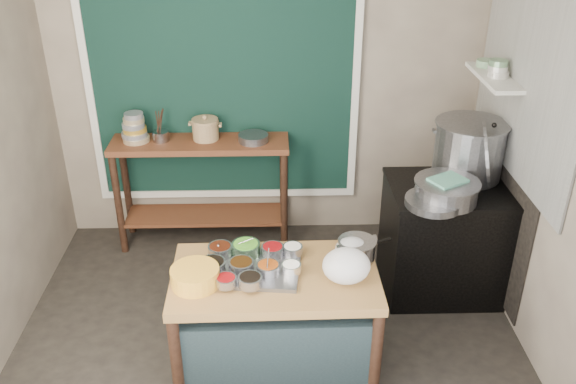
{
  "coord_description": "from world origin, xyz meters",
  "views": [
    {
      "loc": [
        0.05,
        -3.31,
        2.91
      ],
      "look_at": [
        0.14,
        0.25,
        1.02
      ],
      "focal_mm": 38.0,
      "sensor_mm": 36.0,
      "label": 1
    }
  ],
  "objects_px": {
    "condiment_tray": "(251,268)",
    "utensil_cup": "(161,136)",
    "yellow_basin": "(195,277)",
    "ceramic_crock": "(205,130)",
    "saucepan": "(357,250)",
    "back_counter": "(203,192)",
    "stock_pot": "(469,150)",
    "prep_table": "(276,322)",
    "stove_block": "(446,240)",
    "steamer": "(446,191)"
  },
  "relations": [
    {
      "from": "condiment_tray",
      "to": "utensil_cup",
      "type": "xyz_separation_m",
      "value": [
        -0.77,
        1.55,
        0.23
      ]
    },
    {
      "from": "yellow_basin",
      "to": "ceramic_crock",
      "type": "height_order",
      "value": "ceramic_crock"
    },
    {
      "from": "utensil_cup",
      "to": "ceramic_crock",
      "type": "height_order",
      "value": "ceramic_crock"
    },
    {
      "from": "saucepan",
      "to": "back_counter",
      "type": "bearing_deg",
      "value": 103.33
    },
    {
      "from": "condiment_tray",
      "to": "saucepan",
      "type": "xyz_separation_m",
      "value": [
        0.65,
        0.11,
        0.05
      ]
    },
    {
      "from": "yellow_basin",
      "to": "stock_pot",
      "type": "height_order",
      "value": "stock_pot"
    },
    {
      "from": "back_counter",
      "to": "ceramic_crock",
      "type": "distance_m",
      "value": 0.56
    },
    {
      "from": "utensil_cup",
      "to": "prep_table",
      "type": "bearing_deg",
      "value": -60.24
    },
    {
      "from": "prep_table",
      "to": "yellow_basin",
      "type": "relative_size",
      "value": 4.35
    },
    {
      "from": "yellow_basin",
      "to": "stove_block",
      "type": "bearing_deg",
      "value": 28.08
    },
    {
      "from": "stove_block",
      "to": "saucepan",
      "type": "relative_size",
      "value": 3.69
    },
    {
      "from": "prep_table",
      "to": "utensil_cup",
      "type": "xyz_separation_m",
      "value": [
        -0.91,
        1.6,
        0.62
      ]
    },
    {
      "from": "back_counter",
      "to": "ceramic_crock",
      "type": "xyz_separation_m",
      "value": [
        0.05,
        0.04,
        0.55
      ]
    },
    {
      "from": "prep_table",
      "to": "condiment_tray",
      "type": "distance_m",
      "value": 0.42
    },
    {
      "from": "saucepan",
      "to": "utensil_cup",
      "type": "xyz_separation_m",
      "value": [
        -1.42,
        1.45,
        0.17
      ]
    },
    {
      "from": "back_counter",
      "to": "steamer",
      "type": "distance_m",
      "value": 2.07
    },
    {
      "from": "condiment_tray",
      "to": "ceramic_crock",
      "type": "height_order",
      "value": "ceramic_crock"
    },
    {
      "from": "saucepan",
      "to": "stock_pot",
      "type": "bearing_deg",
      "value": 19.49
    },
    {
      "from": "utensil_cup",
      "to": "steamer",
      "type": "relative_size",
      "value": 0.3
    },
    {
      "from": "prep_table",
      "to": "steamer",
      "type": "bearing_deg",
      "value": 27.95
    },
    {
      "from": "stock_pot",
      "to": "steamer",
      "type": "relative_size",
      "value": 1.18
    },
    {
      "from": "utensil_cup",
      "to": "condiment_tray",
      "type": "bearing_deg",
      "value": -63.7
    },
    {
      "from": "prep_table",
      "to": "utensil_cup",
      "type": "bearing_deg",
      "value": 118.93
    },
    {
      "from": "back_counter",
      "to": "yellow_basin",
      "type": "bearing_deg",
      "value": -85.43
    },
    {
      "from": "prep_table",
      "to": "stove_block",
      "type": "relative_size",
      "value": 1.39
    },
    {
      "from": "prep_table",
      "to": "steamer",
      "type": "distance_m",
      "value": 1.47
    },
    {
      "from": "stove_block",
      "to": "yellow_basin",
      "type": "height_order",
      "value": "yellow_basin"
    },
    {
      "from": "saucepan",
      "to": "ceramic_crock",
      "type": "height_order",
      "value": "ceramic_crock"
    },
    {
      "from": "condiment_tray",
      "to": "yellow_basin",
      "type": "height_order",
      "value": "yellow_basin"
    },
    {
      "from": "stove_block",
      "to": "yellow_basin",
      "type": "xyz_separation_m",
      "value": [
        -1.77,
        -0.94,
        0.38
      ]
    },
    {
      "from": "back_counter",
      "to": "condiment_tray",
      "type": "distance_m",
      "value": 1.63
    },
    {
      "from": "stock_pot",
      "to": "utensil_cup",
      "type": "bearing_deg",
      "value": 166.57
    },
    {
      "from": "steamer",
      "to": "utensil_cup",
      "type": "bearing_deg",
      "value": 155.8
    },
    {
      "from": "back_counter",
      "to": "ceramic_crock",
      "type": "height_order",
      "value": "ceramic_crock"
    },
    {
      "from": "yellow_basin",
      "to": "prep_table",
      "type": "bearing_deg",
      "value": 11.21
    },
    {
      "from": "prep_table",
      "to": "steamer",
      "type": "xyz_separation_m",
      "value": [
        1.19,
        0.65,
        0.58
      ]
    },
    {
      "from": "yellow_basin",
      "to": "saucepan",
      "type": "relative_size",
      "value": 1.18
    },
    {
      "from": "back_counter",
      "to": "steamer",
      "type": "xyz_separation_m",
      "value": [
        1.79,
        -0.93,
        0.48
      ]
    },
    {
      "from": "utensil_cup",
      "to": "stove_block",
      "type": "bearing_deg",
      "value": -18.61
    },
    {
      "from": "prep_table",
      "to": "ceramic_crock",
      "type": "xyz_separation_m",
      "value": [
        -0.55,
        1.62,
        0.65
      ]
    },
    {
      "from": "back_counter",
      "to": "utensil_cup",
      "type": "distance_m",
      "value": 0.6
    },
    {
      "from": "prep_table",
      "to": "utensil_cup",
      "type": "height_order",
      "value": "utensil_cup"
    },
    {
      "from": "yellow_basin",
      "to": "steamer",
      "type": "distance_m",
      "value": 1.82
    },
    {
      "from": "prep_table",
      "to": "utensil_cup",
      "type": "relative_size",
      "value": 9.17
    },
    {
      "from": "saucepan",
      "to": "ceramic_crock",
      "type": "bearing_deg",
      "value": 101.33
    },
    {
      "from": "condiment_tray",
      "to": "saucepan",
      "type": "height_order",
      "value": "saucepan"
    },
    {
      "from": "saucepan",
      "to": "steamer",
      "type": "relative_size",
      "value": 0.53
    },
    {
      "from": "back_counter",
      "to": "ceramic_crock",
      "type": "bearing_deg",
      "value": 37.44
    },
    {
      "from": "stock_pot",
      "to": "yellow_basin",
      "type": "bearing_deg",
      "value": -149.33
    },
    {
      "from": "ceramic_crock",
      "to": "stock_pot",
      "type": "bearing_deg",
      "value": -16.4
    }
  ]
}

